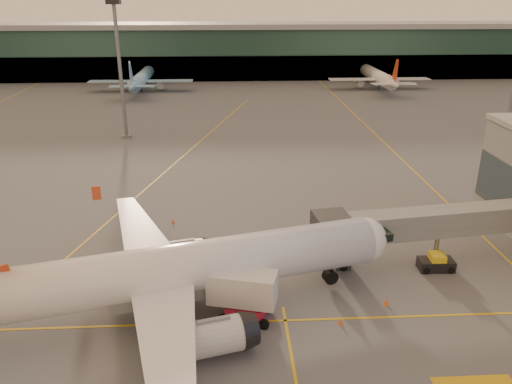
{
  "coord_description": "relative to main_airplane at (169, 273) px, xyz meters",
  "views": [
    {
      "loc": [
        0.51,
        -31.12,
        26.59
      ],
      "look_at": [
        3.4,
        22.95,
        5.0
      ],
      "focal_mm": 35.0,
      "sensor_mm": 36.0,
      "label": 1
    }
  ],
  "objects": [
    {
      "name": "jet_bridge",
      "position": [
        28.44,
        8.16,
        0.2
      ],
      "size": [
        27.72,
        6.8,
        6.26
      ],
      "color": "slate",
      "rests_on": "ground"
    },
    {
      "name": "main_airplane",
      "position": [
        0.0,
        0.0,
        0.0
      ],
      "size": [
        42.45,
        38.7,
        13.0
      ],
      "rotation": [
        0.0,
        0.0,
        0.26
      ],
      "color": "white",
      "rests_on": "ground"
    },
    {
      "name": "cone_fwd",
      "position": [
        14.72,
        -2.2,
        -3.99
      ],
      "size": [
        0.39,
        0.39,
        0.49
      ],
      "color": "#EB570C",
      "rests_on": "ground"
    },
    {
      "name": "distant_aircraft_row",
      "position": [
        -16.0,
        111.5,
        -4.22
      ],
      "size": [
        290.0,
        34.0,
        13.0
      ],
      "color": "#7EB4D4",
      "rests_on": "ground"
    },
    {
      "name": "mast_west_near",
      "position": [
        -15.0,
        59.5,
        10.64
      ],
      "size": [
        2.4,
        2.4,
        25.6
      ],
      "color": "slate",
      "rests_on": "ground"
    },
    {
      "name": "ground",
      "position": [
        5.0,
        -6.5,
        -4.22
      ],
      "size": [
        600.0,
        600.0,
        0.0
      ],
      "primitive_type": "plane",
      "color": "#4C4F54",
      "rests_on": "ground"
    },
    {
      "name": "pushback_tug",
      "position": [
        26.47,
        6.31,
        -3.48
      ],
      "size": [
        3.59,
        2.01,
        1.82
      ],
      "rotation": [
        0.0,
        0.0,
        -0.03
      ],
      "color": "black",
      "rests_on": "ground"
    },
    {
      "name": "taxi_markings",
      "position": [
        -2.33,
        37.99,
        -4.22
      ],
      "size": [
        100.12,
        173.0,
        0.01
      ],
      "color": "gold",
      "rests_on": "ground"
    },
    {
      "name": "terminal",
      "position": [
        5.0,
        135.29,
        4.54
      ],
      "size": [
        400.0,
        20.0,
        17.6
      ],
      "color": "#19382D",
      "rests_on": "ground"
    },
    {
      "name": "catering_truck",
      "position": [
        6.36,
        -0.9,
        -1.65
      ],
      "size": [
        6.29,
        3.94,
        4.54
      ],
      "rotation": [
        0.0,
        0.0,
        -0.25
      ],
      "color": "red",
      "rests_on": "ground"
    },
    {
      "name": "cone_wing_left",
      "position": [
        -1.83,
        19.23,
        -3.99
      ],
      "size": [
        0.38,
        0.38,
        0.49
      ],
      "color": "#EB570C",
      "rests_on": "ground"
    },
    {
      "name": "cone_nose",
      "position": [
        19.53,
        0.44,
        -3.95
      ],
      "size": [
        0.45,
        0.45,
        0.57
      ],
      "color": "#EB570C",
      "rests_on": "ground"
    }
  ]
}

